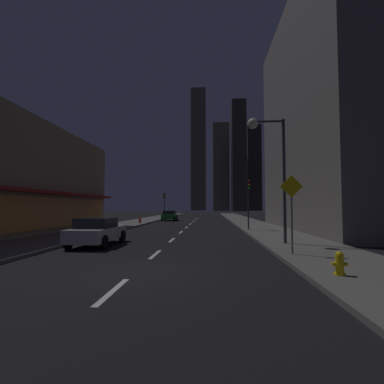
{
  "coord_description": "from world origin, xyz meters",
  "views": [
    {
      "loc": [
        2.35,
        -8.72,
        2.04
      ],
      "look_at": [
        0.0,
        27.01,
        3.9
      ],
      "focal_mm": 26.32,
      "sensor_mm": 36.0,
      "label": 1
    }
  ],
  "objects": [
    {
      "name": "pedestrian_crossing_sign",
      "position": [
        5.6,
        2.8,
        2.02
      ],
      "size": [
        0.91,
        0.08,
        3.15
      ],
      "color": "slate",
      "rests_on": "sidewalk_right"
    },
    {
      "name": "street_lamp_right",
      "position": [
        5.38,
        6.18,
        5.07
      ],
      "size": [
        1.96,
        0.56,
        6.58
      ],
      "color": "#38383D",
      "rests_on": "sidewalk_right"
    },
    {
      "name": "skyscraper_distant_mid",
      "position": [
        7.3,
        121.92,
        20.27
      ],
      "size": [
        7.4,
        7.46,
        40.54
      ],
      "primitive_type": "cube",
      "color": "#635E4A",
      "rests_on": "ground"
    },
    {
      "name": "car_parked_near",
      "position": [
        -3.6,
        5.8,
        0.74
      ],
      "size": [
        1.98,
        4.24,
        1.45
      ],
      "color": "silver",
      "rests_on": "ground"
    },
    {
      "name": "skyscraper_distant_slender",
      "position": [
        23.78,
        129.94,
        21.03
      ],
      "size": [
        6.66,
        5.28,
        42.06
      ],
      "primitive_type": "cube",
      "color": "#302E24",
      "rests_on": "ground"
    },
    {
      "name": "lane_marking_center",
      "position": [
        0.0,
        18.8,
        0.01
      ],
      "size": [
        0.16,
        43.8,
        0.01
      ],
      "color": "silver",
      "rests_on": "ground"
    },
    {
      "name": "sidewalk_left",
      "position": [
        -7.0,
        32.0,
        0.07
      ],
      "size": [
        4.0,
        76.0,
        0.15
      ],
      "primitive_type": "cube",
      "color": "#605E59",
      "rests_on": "ground"
    },
    {
      "name": "fire_hydrant_far_left",
      "position": [
        -5.9,
        23.78,
        0.45
      ],
      "size": [
        0.42,
        0.3,
        0.65
      ],
      "color": "red",
      "rests_on": "sidewalk_left"
    },
    {
      "name": "car_parked_far",
      "position": [
        -3.6,
        31.93,
        0.74
      ],
      "size": [
        1.98,
        4.24,
        1.45
      ],
      "color": "#1E722D",
      "rests_on": "ground"
    },
    {
      "name": "fire_hydrant_yellow_near",
      "position": [
        5.9,
        -0.63,
        0.45
      ],
      "size": [
        0.42,
        0.3,
        0.65
      ],
      "color": "yellow",
      "rests_on": "sidewalk_right"
    },
    {
      "name": "building_apartment_right",
      "position": [
        14.5,
        16.0,
        9.86
      ],
      "size": [
        11.0,
        20.0,
        19.71
      ],
      "primitive_type": "cube",
      "color": "slate",
      "rests_on": "ground"
    },
    {
      "name": "sidewalk_right",
      "position": [
        7.0,
        32.0,
        0.07
      ],
      "size": [
        4.0,
        76.0,
        0.15
      ],
      "primitive_type": "cube",
      "color": "#605E59",
      "rests_on": "ground"
    },
    {
      "name": "ground_plane",
      "position": [
        0.0,
        32.0,
        -0.05
      ],
      "size": [
        78.0,
        136.0,
        0.1
      ],
      "primitive_type": "cube",
      "color": "black"
    },
    {
      "name": "traffic_light_near_right",
      "position": [
        5.5,
        14.88,
        3.19
      ],
      "size": [
        0.32,
        0.48,
        4.2
      ],
      "color": "#2D2D2D",
      "rests_on": "sidewalk_right"
    },
    {
      "name": "skyscraper_distant_short",
      "position": [
        14.69,
        113.66,
        24.06
      ],
      "size": [
        6.13,
        7.63,
        48.12
      ],
      "primitive_type": "cube",
      "color": "#363429",
      "rests_on": "ground"
    },
    {
      "name": "traffic_light_far_left",
      "position": [
        -5.5,
        38.71,
        3.19
      ],
      "size": [
        0.32,
        0.48,
        4.2
      ],
      "color": "#2D2D2D",
      "rests_on": "sidewalk_left"
    },
    {
      "name": "skyscraper_distant_tall",
      "position": [
        -4.14,
        144.71,
        33.32
      ],
      "size": [
        7.94,
        8.8,
        66.65
      ],
      "primitive_type": "cube",
      "color": "brown",
      "rests_on": "ground"
    }
  ]
}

